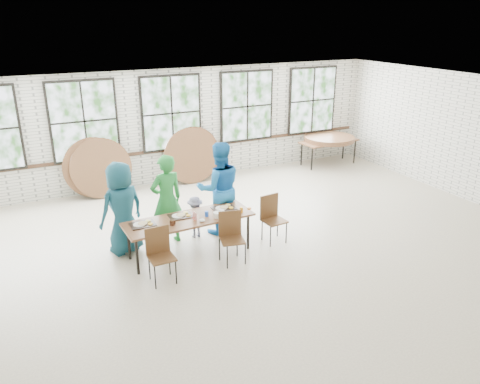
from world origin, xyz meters
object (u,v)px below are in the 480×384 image
object	(u,v)px
storage_table	(329,142)
chair_near_left	(160,250)
dining_table	(189,221)
chair_near_right	(231,232)

from	to	relation	value
storage_table	chair_near_left	bearing A→B (deg)	-153.19
dining_table	chair_near_left	world-z (taller)	chair_near_left
storage_table	dining_table	bearing A→B (deg)	-154.22
dining_table	chair_near_right	world-z (taller)	chair_near_right
chair_near_left	chair_near_right	size ratio (longest dim) A/B	1.00
dining_table	storage_table	bearing A→B (deg)	29.20
chair_near_left	chair_near_right	world-z (taller)	same
chair_near_left	storage_table	xyz separation A→B (m)	(6.55, 4.17, 0.13)
chair_near_right	storage_table	size ratio (longest dim) A/B	0.51
dining_table	chair_near_right	xyz separation A→B (m)	(0.60, -0.56, -0.13)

